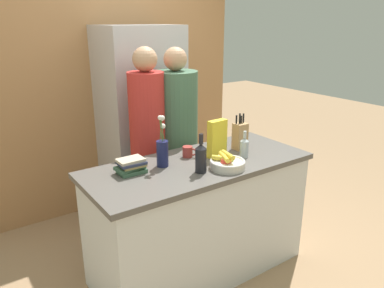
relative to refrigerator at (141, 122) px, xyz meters
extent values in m
plane|color=#A37F5B|center=(-0.15, -1.20, -0.94)|extent=(14.00, 14.00, 0.00)
cube|color=silver|center=(-0.15, -1.20, -0.50)|extent=(1.64, 0.69, 0.88)
cube|color=#56514C|center=(-0.15, -1.20, -0.04)|extent=(1.70, 0.72, 0.04)
cube|color=#AD7A4C|center=(-0.15, 0.36, 0.36)|extent=(2.90, 0.12, 2.60)
cube|color=#B7B7BC|center=(0.00, 0.00, 0.00)|extent=(0.75, 0.60, 1.88)
cylinder|color=#B7B7BC|center=(-0.06, -0.31, 0.09)|extent=(0.02, 0.02, 1.03)
cylinder|color=silver|center=(-0.05, -1.40, 0.01)|extent=(0.25, 0.25, 0.05)
torus|color=silver|center=(-0.05, -1.40, 0.04)|extent=(0.25, 0.25, 0.02)
sphere|color=red|center=(-0.08, -1.41, 0.04)|extent=(0.07, 0.07, 0.07)
sphere|color=#99B233|center=(-0.03, -1.40, 0.05)|extent=(0.07, 0.07, 0.07)
cylinder|color=yellow|center=(-0.08, -1.37, 0.06)|extent=(0.11, 0.14, 0.03)
cylinder|color=yellow|center=(-0.07, -1.39, 0.07)|extent=(0.10, 0.17, 0.03)
cylinder|color=yellow|center=(-0.04, -1.40, 0.08)|extent=(0.06, 0.15, 0.03)
cube|color=tan|center=(0.30, -1.14, 0.09)|extent=(0.10, 0.09, 0.21)
cylinder|color=black|center=(0.26, -1.13, 0.23)|extent=(0.01, 0.01, 0.08)
cylinder|color=black|center=(0.29, -1.14, 0.24)|extent=(0.01, 0.01, 0.09)
cylinder|color=black|center=(0.31, -1.13, 0.22)|extent=(0.01, 0.01, 0.07)
cylinder|color=black|center=(0.33, -1.13, 0.23)|extent=(0.01, 0.01, 0.08)
cylinder|color=#191E4C|center=(-0.41, -1.10, 0.08)|extent=(0.08, 0.08, 0.19)
cylinder|color=#477538|center=(-0.40, -1.11, 0.23)|extent=(0.01, 0.01, 0.11)
sphere|color=white|center=(-0.40, -1.11, 0.28)|extent=(0.04, 0.04, 0.04)
cylinder|color=#477538|center=(-0.41, -1.09, 0.26)|extent=(0.03, 0.01, 0.16)
sphere|color=white|center=(-0.41, -1.09, 0.34)|extent=(0.03, 0.03, 0.03)
cylinder|color=#477538|center=(-0.41, -1.11, 0.26)|extent=(0.01, 0.03, 0.17)
sphere|color=white|center=(-0.42, -1.11, 0.35)|extent=(0.03, 0.03, 0.03)
cylinder|color=#477538|center=(-0.41, -1.11, 0.26)|extent=(0.03, 0.01, 0.17)
sphere|color=white|center=(-0.41, -1.12, 0.35)|extent=(0.04, 0.04, 0.04)
cube|color=yellow|center=(0.04, -1.17, 0.13)|extent=(0.16, 0.07, 0.29)
cylinder|color=#99332D|center=(-0.15, -1.05, 0.03)|extent=(0.08, 0.08, 0.08)
torus|color=#99332D|center=(-0.12, -1.09, 0.03)|extent=(0.04, 0.05, 0.06)
cube|color=#3D6047|center=(-0.64, -1.09, 0.00)|extent=(0.18, 0.13, 0.03)
cube|color=#3D6047|center=(-0.65, -1.08, 0.02)|extent=(0.20, 0.14, 0.02)
cube|color=#99844C|center=(-0.64, -1.09, 0.04)|extent=(0.17, 0.14, 0.02)
cube|color=#2D334C|center=(-0.64, -1.09, 0.06)|extent=(0.18, 0.15, 0.02)
cube|color=#B7A88E|center=(-0.65, -1.09, 0.08)|extent=(0.18, 0.12, 0.02)
cylinder|color=black|center=(-0.25, -1.35, 0.07)|extent=(0.08, 0.08, 0.17)
cone|color=black|center=(-0.25, -1.35, 0.17)|extent=(0.08, 0.08, 0.03)
cylinder|color=black|center=(-0.25, -1.35, 0.22)|extent=(0.03, 0.03, 0.07)
cylinder|color=#B2BCC1|center=(0.20, -1.30, 0.05)|extent=(0.07, 0.07, 0.13)
cone|color=#B2BCC1|center=(0.20, -1.30, 0.13)|extent=(0.07, 0.07, 0.02)
cylinder|color=#B2BCC1|center=(0.20, -1.30, 0.17)|extent=(0.03, 0.03, 0.05)
cube|color=#383842|center=(-0.24, -0.57, -0.52)|extent=(0.25, 0.19, 0.83)
cylinder|color=red|center=(-0.24, -0.57, 0.24)|extent=(0.30, 0.30, 0.69)
sphere|color=tan|center=(-0.24, -0.57, 0.69)|extent=(0.20, 0.20, 0.20)
cube|color=#383842|center=(0.05, -0.58, -0.53)|extent=(0.35, 0.30, 0.82)
cylinder|color=#42664C|center=(0.05, -0.58, 0.23)|extent=(0.38, 0.38, 0.69)
sphere|color=tan|center=(0.05, -0.58, 0.67)|extent=(0.20, 0.20, 0.20)
camera|label=1|loc=(-1.67, -3.28, 0.99)|focal=35.00mm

